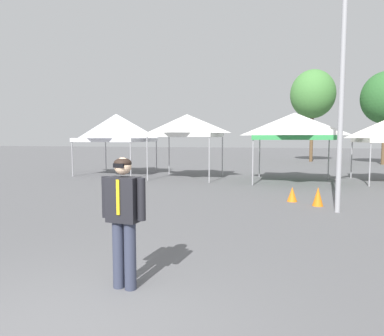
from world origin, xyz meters
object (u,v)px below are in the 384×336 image
(canopy_tent_center, at_px, (116,128))
(canopy_tent_behind_right, at_px, (187,126))
(canopy_tent_far_left, at_px, (294,126))
(person_foreground, at_px, (124,213))
(tree_behind_tents_center, at_px, (313,94))
(light_pole_near_lift, at_px, (344,37))
(traffic_cone_near_barrier, at_px, (318,197))
(traffic_cone_lot_center, at_px, (292,194))

(canopy_tent_center, distance_m, canopy_tent_behind_right, 4.40)
(canopy_tent_behind_right, bearing_deg, canopy_tent_far_left, -3.30)
(person_foreground, bearing_deg, canopy_tent_center, 117.03)
(person_foreground, xyz_separation_m, tree_behind_tents_center, (4.59, 27.06, 4.70))
(canopy_tent_behind_right, height_order, person_foreground, canopy_tent_behind_right)
(canopy_tent_behind_right, bearing_deg, canopy_tent_center, 169.07)
(canopy_tent_behind_right, relative_size, light_pole_near_lift, 0.40)
(canopy_tent_far_left, bearing_deg, person_foreground, -101.95)
(person_foreground, bearing_deg, traffic_cone_near_barrier, 64.76)
(canopy_tent_far_left, relative_size, traffic_cone_near_barrier, 6.39)
(canopy_tent_far_left, relative_size, person_foreground, 2.04)
(tree_behind_tents_center, bearing_deg, canopy_tent_behind_right, -116.45)
(traffic_cone_lot_center, height_order, traffic_cone_near_barrier, traffic_cone_near_barrier)
(light_pole_near_lift, distance_m, traffic_cone_near_barrier, 4.49)
(light_pole_near_lift, bearing_deg, canopy_tent_center, 143.84)
(canopy_tent_behind_right, relative_size, traffic_cone_near_barrier, 5.79)
(canopy_tent_far_left, bearing_deg, canopy_tent_center, 173.20)
(tree_behind_tents_center, bearing_deg, traffic_cone_lot_center, -96.26)
(canopy_tent_center, bearing_deg, canopy_tent_far_left, -6.80)
(traffic_cone_lot_center, bearing_deg, canopy_tent_far_left, 87.73)
(canopy_tent_behind_right, xyz_separation_m, tree_behind_tents_center, (7.16, 14.39, 3.08))
(light_pole_near_lift, bearing_deg, canopy_tent_behind_right, 132.03)
(canopy_tent_center, height_order, traffic_cone_lot_center, canopy_tent_center)
(canopy_tent_center, distance_m, light_pole_near_lift, 13.12)
(canopy_tent_center, height_order, traffic_cone_near_barrier, canopy_tent_center)
(tree_behind_tents_center, bearing_deg, light_pole_near_lift, -92.77)
(light_pole_near_lift, relative_size, tree_behind_tents_center, 1.06)
(canopy_tent_far_left, height_order, tree_behind_tents_center, tree_behind_tents_center)
(canopy_tent_behind_right, xyz_separation_m, canopy_tent_far_left, (5.19, -0.30, -0.08))
(canopy_tent_far_left, height_order, traffic_cone_lot_center, canopy_tent_far_left)
(canopy_tent_behind_right, xyz_separation_m, traffic_cone_near_barrier, (5.71, -6.02, -2.37))
(person_foreground, relative_size, traffic_cone_near_barrier, 3.13)
(person_foreground, height_order, traffic_cone_lot_center, person_foreground)
(light_pole_near_lift, bearing_deg, traffic_cone_near_barrier, 118.55)
(canopy_tent_behind_right, distance_m, traffic_cone_lot_center, 7.77)
(traffic_cone_lot_center, bearing_deg, light_pole_near_lift, -49.63)
(canopy_tent_center, relative_size, light_pole_near_lift, 0.45)
(canopy_tent_behind_right, distance_m, tree_behind_tents_center, 16.37)
(canopy_tent_far_left, height_order, person_foreground, canopy_tent_far_left)
(canopy_tent_center, height_order, tree_behind_tents_center, tree_behind_tents_center)
(light_pole_near_lift, distance_m, traffic_cone_lot_center, 4.80)
(light_pole_near_lift, bearing_deg, traffic_cone_lot_center, 130.37)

